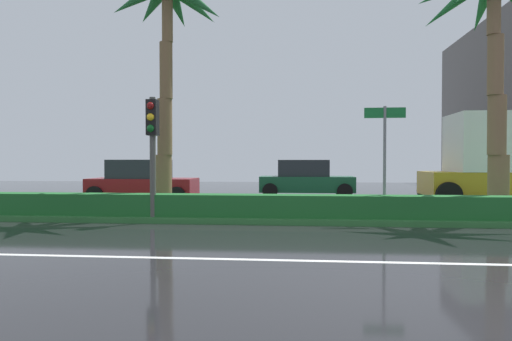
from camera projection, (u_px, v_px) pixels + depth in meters
name	position (u px, v px, depth m)	size (l,w,h in m)	color
ground_plane	(328.00, 214.00, 14.26)	(90.00, 42.00, 0.10)	black
near_lane_divider_stripe	(358.00, 262.00, 7.29)	(81.00, 0.14, 0.01)	white
median_strip	(331.00, 214.00, 13.26)	(85.50, 4.00, 0.15)	#2D6B33
median_hedge	(335.00, 206.00, 11.86)	(76.50, 0.70, 0.60)	#1E6028
palm_tree_mid_left	(167.00, 17.00, 13.35)	(3.59, 3.71, 7.35)	brown
palm_tree_centre_left	(495.00, 12.00, 12.48)	(4.31, 4.27, 7.32)	brown
traffic_signal_median_left	(152.00, 135.00, 11.95)	(0.28, 0.43, 3.24)	#4C4C47
street_name_sign	(385.00, 146.00, 12.01)	(1.10, 0.08, 3.00)	slate
car_in_traffic_leading	(142.00, 182.00, 18.17)	(4.30, 2.02, 1.72)	maroon
car_in_traffic_second	(306.00, 179.00, 20.56)	(4.30, 2.02, 1.72)	#195133
box_truck_lead	(510.00, 164.00, 16.73)	(6.40, 2.64, 3.46)	#B28C1E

